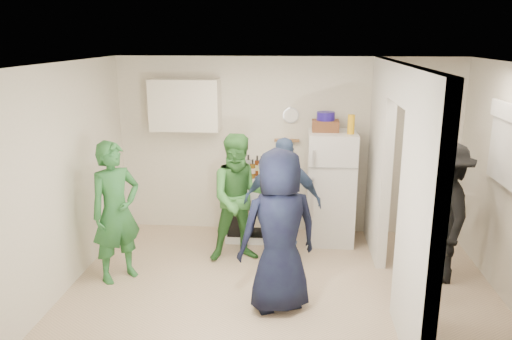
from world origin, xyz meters
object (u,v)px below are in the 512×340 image
Objects in this scene: wicker_basket at (325,126)px; person_navy at (279,231)px; person_green_left at (116,212)px; person_nook at (443,212)px; fridge at (331,188)px; stove at (253,207)px; person_green_center at (240,198)px; yellow_cup_stack_top at (351,124)px; person_denim at (282,202)px; blue_bowl at (326,116)px.

person_navy is (-0.53, -1.88, -0.76)m from wicker_basket.
person_nook reaches higher than person_green_left.
wicker_basket reaches higher than fridge.
person_nook is at bearing -25.41° from stove.
person_green_center is 0.95× the size of person_navy.
person_green_left reaches higher than stove.
yellow_cup_stack_top reaches higher than fridge.
stove is 0.55× the size of person_denim.
person_green_left is 1.00× the size of person_nook.
person_green_left is 0.96× the size of person_navy.
wicker_basket reaches higher than person_nook.
blue_bowl reaches higher than stove.
stove is 0.82m from person_green_center.
fridge is 6.40× the size of blue_bowl.
wicker_basket is 0.20× the size of person_navy.
person_green_center is 1.01× the size of person_denim.
person_green_left is at bearing -150.25° from wicker_basket.
person_denim is at bearing -129.27° from fridge.
blue_bowl reaches higher than person_green_center.
person_nook reaches higher than person_denim.
yellow_cup_stack_top is 3.12m from person_green_left.
person_green_left is (-2.42, -1.38, -0.79)m from wicker_basket.
yellow_cup_stack_top is 0.15× the size of person_green_left.
yellow_cup_stack_top reaches higher than person_green_left.
person_denim is (-0.53, -0.83, -0.80)m from wicker_basket.
yellow_cup_stack_top is 0.15× the size of person_green_center.
stove is at bearing 178.39° from fridge.
yellow_cup_stack_top is 1.60m from person_nook.
person_green_center is 2.39m from person_nook.
wicker_basket is 0.36m from yellow_cup_stack_top.
person_green_center is (-0.09, -0.73, 0.37)m from stove.
stove is 1.12m from fridge.
person_denim is at bearing -61.51° from stove.
person_nook reaches higher than person_green_center.
fridge is 1.94m from person_navy.
person_green_center is 1.25m from person_navy.
blue_bowl is 0.15× the size of person_green_center.
person_green_left is 1.02× the size of person_denim.
yellow_cup_stack_top is 1.73m from person_green_center.
stove is 0.53× the size of person_nook.
person_denim is (0.53, -0.08, -0.01)m from person_green_center.
stove is 1.52m from wicker_basket.
wicker_basket is at bearing 154.89° from yellow_cup_stack_top.
blue_bowl is at bearing 153.43° from fridge.
person_denim is 0.97× the size of person_nook.
person_green_left is at bearing -37.85° from person_navy.
person_navy is (0.00, -1.06, 0.05)m from person_denim.
wicker_basket is 0.22× the size of person_denim.
person_navy is (-0.53, -1.88, -0.89)m from blue_bowl.
wicker_basket is 0.21× the size of person_green_center.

